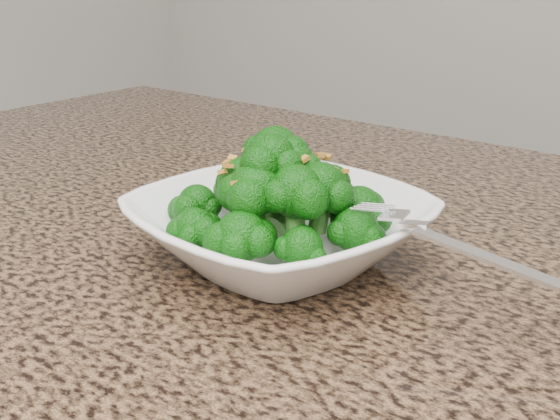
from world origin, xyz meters
The scene contains 5 objects.
granite_counter centered at (0.00, 0.30, 0.89)m, with size 1.64×1.04×0.03m, color brown.
bowl centered at (-0.03, 0.30, 0.93)m, with size 0.25×0.25×0.06m, color white.
broccoli_pile centered at (-0.03, 0.30, 1.00)m, with size 0.22×0.22×0.08m, color #0D5509, non-canonical shape.
garlic_topping centered at (-0.03, 0.30, 1.04)m, with size 0.13×0.13×0.01m, color #C58230, non-canonical shape.
fork centered at (0.10, 0.30, 0.97)m, with size 0.19×0.03×0.01m, color silver, non-canonical shape.
Camera 1 is at (0.33, -0.15, 1.16)m, focal length 45.00 mm.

